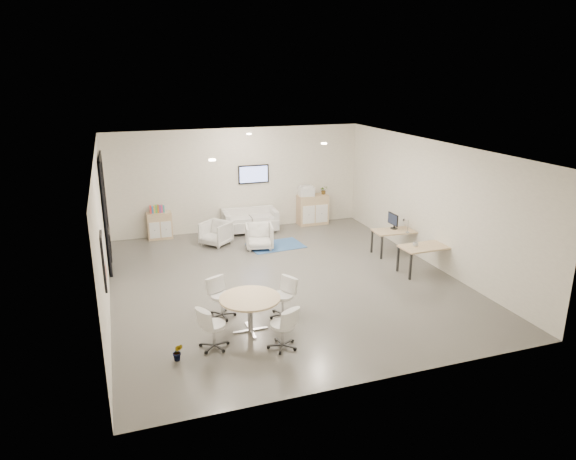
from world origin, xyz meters
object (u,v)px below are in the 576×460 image
(round_table, at_px, (250,301))
(sideboard_left, at_px, (160,226))
(armchair_left, at_px, (216,232))
(desk_front, at_px, (427,249))
(armchair_right, at_px, (259,235))
(loveseat, at_px, (250,221))
(sideboard_right, at_px, (313,210))
(desk_rear, at_px, (397,233))

(round_table, bearing_deg, sideboard_left, 99.42)
(armchair_left, bearing_deg, desk_front, 8.59)
(armchair_right, bearing_deg, armchair_left, 157.43)
(sideboard_left, relative_size, loveseat, 0.48)
(loveseat, xyz_separation_m, armchair_left, (-1.26, -0.89, 0.04))
(sideboard_left, relative_size, armchair_left, 1.07)
(armchair_right, bearing_deg, sideboard_right, 48.53)
(armchair_left, height_order, round_table, armchair_left)
(armchair_right, height_order, desk_front, armchair_right)
(desk_front, bearing_deg, armchair_left, 137.93)
(sideboard_right, bearing_deg, round_table, -120.81)
(sideboard_right, height_order, round_table, sideboard_right)
(sideboard_left, relative_size, round_table, 0.69)
(desk_rear, bearing_deg, armchair_left, 156.72)
(armchair_left, relative_size, desk_front, 0.55)
(sideboard_left, distance_m, armchair_right, 3.17)
(armchair_left, xyz_separation_m, desk_front, (4.54, -3.86, 0.25))
(sideboard_right, bearing_deg, desk_front, -77.30)
(sideboard_left, distance_m, desk_rear, 6.98)
(loveseat, height_order, armchair_right, armchair_right)
(sideboard_left, height_order, desk_front, sideboard_left)
(loveseat, bearing_deg, armchair_right, -93.16)
(desk_rear, distance_m, desk_front, 1.49)
(loveseat, relative_size, armchair_left, 2.25)
(sideboard_right, xyz_separation_m, round_table, (-3.84, -6.45, 0.14))
(sideboard_right, relative_size, desk_rear, 0.74)
(sideboard_left, height_order, sideboard_right, sideboard_right)
(sideboard_left, xyz_separation_m, desk_front, (6.03, -4.96, 0.23))
(loveseat, xyz_separation_m, desk_rear, (3.30, -3.26, 0.26))
(sideboard_left, height_order, armchair_left, sideboard_left)
(armchair_left, bearing_deg, sideboard_left, -167.73)
(sideboard_right, xyz_separation_m, loveseat, (-2.18, -0.16, -0.15))
(desk_front, relative_size, round_table, 1.17)
(sideboard_right, bearing_deg, armchair_left, -162.94)
(desk_rear, bearing_deg, armchair_right, 158.86)
(loveseat, bearing_deg, armchair_left, -142.26)
(desk_front, bearing_deg, sideboard_right, 100.95)
(round_table, bearing_deg, armchair_right, 72.06)
(sideboard_left, distance_m, sideboard_right, 4.92)
(desk_front, xyz_separation_m, round_table, (-4.95, -1.54, -0.00))
(loveseat, height_order, armchair_left, armchair_left)
(armchair_right, bearing_deg, round_table, -96.85)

